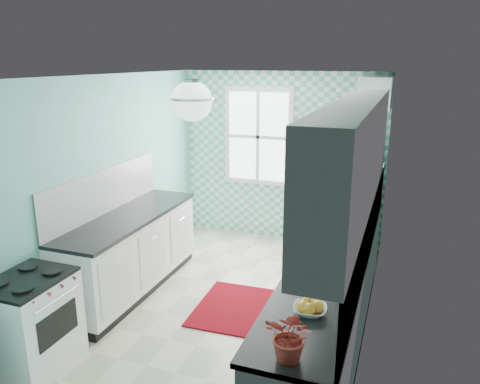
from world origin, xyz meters
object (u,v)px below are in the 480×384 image
(fridge, at_px, (352,207))
(potted_plant, at_px, (291,336))
(stove, at_px, (32,323))
(fruit_bowl, at_px, (310,310))
(sink, at_px, (348,224))
(microwave, at_px, (356,141))
(ceiling_light, at_px, (192,101))

(fridge, height_order, potted_plant, fridge)
(fridge, relative_size, stove, 1.71)
(fridge, bearing_deg, potted_plant, -88.84)
(stove, height_order, fruit_bowl, fruit_bowl)
(fridge, xyz_separation_m, sink, (0.09, -1.28, 0.20))
(sink, bearing_deg, microwave, 96.24)
(stove, bearing_deg, sink, 43.18)
(fridge, relative_size, sink, 2.75)
(potted_plant, height_order, microwave, microwave)
(fridge, relative_size, potted_plant, 4.52)
(ceiling_light, relative_size, stove, 0.41)
(fridge, relative_size, microwave, 2.48)
(fridge, distance_m, fruit_bowl, 3.29)
(ceiling_light, height_order, fruit_bowl, ceiling_light)
(sink, bearing_deg, potted_plant, -88.05)
(ceiling_light, xyz_separation_m, fridge, (1.11, 2.59, -1.59))
(sink, height_order, fruit_bowl, sink)
(ceiling_light, distance_m, microwave, 2.90)
(sink, bearing_deg, ceiling_light, -130.63)
(stove, xyz_separation_m, potted_plant, (2.40, -0.42, 0.65))
(ceiling_light, distance_m, potted_plant, 2.12)
(potted_plant, relative_size, microwave, 0.55)
(microwave, bearing_deg, fruit_bowl, 87.59)
(potted_plant, bearing_deg, sink, 89.91)
(fruit_bowl, bearing_deg, sink, 89.89)
(ceiling_light, xyz_separation_m, fruit_bowl, (1.20, -0.69, -1.35))
(potted_plant, bearing_deg, microwave, 91.34)
(fruit_bowl, bearing_deg, microwave, 91.57)
(ceiling_light, height_order, stove, ceiling_light)
(sink, bearing_deg, stove, -136.31)
(stove, height_order, sink, sink)
(sink, bearing_deg, fruit_bowl, -88.07)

